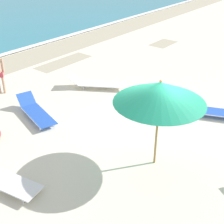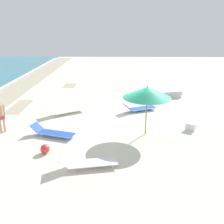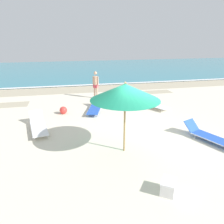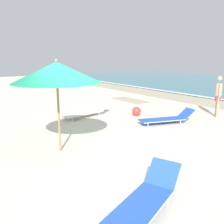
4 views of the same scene
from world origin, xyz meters
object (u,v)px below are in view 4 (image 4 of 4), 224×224
Objects in this scene: beach_umbrella at (57,73)px; sun_lounger_near_water_left at (167,118)px; beachgoer_wading_adult at (218,94)px; beach_ball at (136,111)px; sun_lounger_under_umbrella at (87,112)px; sun_lounger_beside_umbrella at (143,201)px.

sun_lounger_near_water_left is (-0.38, 4.57, -1.93)m from beach_umbrella.
beachgoer_wading_adult reaches higher than beach_ball.
beachgoer_wading_adult is at bearing 97.57° from sun_lounger_near_water_left.
sun_lounger_under_umbrella is 2.19m from beach_ball.
sun_lounger_near_water_left is (-3.81, 4.55, -0.00)m from sun_lounger_beside_umbrella.
sun_lounger_beside_umbrella is at bearing -33.31° from sun_lounger_near_water_left.
beachgoer_wading_adult is at bearing 44.67° from sun_lounger_under_umbrella.
beach_umbrella reaches higher than beach_ball.
sun_lounger_under_umbrella reaches higher than sun_lounger_near_water_left.
sun_lounger_beside_umbrella is (6.59, -2.54, 0.00)m from sun_lounger_under_umbrella.
beach_umbrella is at bearing -64.95° from beach_ball.
sun_lounger_beside_umbrella is 5.94m from sun_lounger_near_water_left.
beachgoer_wading_adult is 4.47× the size of beach_ball.
beachgoer_wading_adult is (0.04, 7.19, -1.14)m from beach_umbrella.
beach_umbrella is 6.29× the size of beach_ball.
beach_umbrella is at bearing 157.71° from sun_lounger_beside_umbrella.
beach_umbrella reaches higher than beachgoer_wading_adult.
beach_umbrella is 4.98m from sun_lounger_near_water_left.
sun_lounger_under_umbrella is 7.06m from sun_lounger_beside_umbrella.
beachgoer_wading_adult is at bearing 92.69° from sun_lounger_beside_umbrella.
sun_lounger_beside_umbrella is at bearing 0.29° from beach_umbrella.
sun_lounger_near_water_left is 1.71m from beach_ball.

